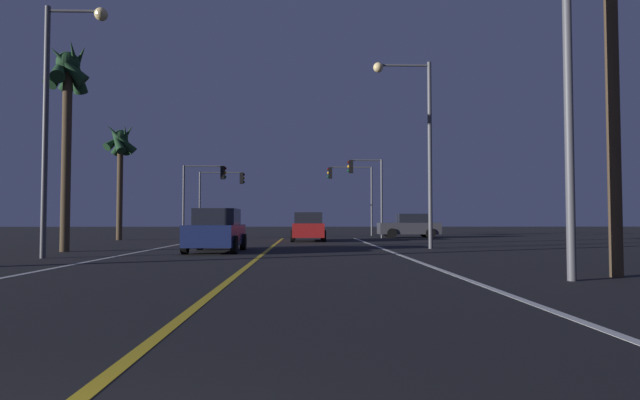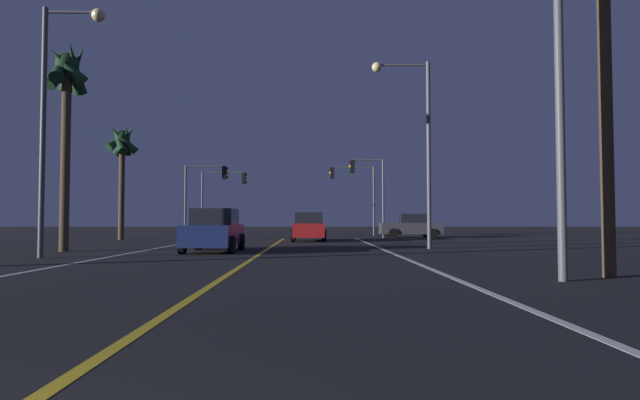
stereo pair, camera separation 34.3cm
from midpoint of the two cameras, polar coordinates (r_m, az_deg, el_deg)
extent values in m
cube|color=silver|center=(15.78, 10.18, -6.69)|extent=(0.16, 40.44, 0.01)
cube|color=silver|center=(16.83, -25.11, -6.24)|extent=(0.16, 40.44, 0.01)
cube|color=gold|center=(15.55, -8.06, -6.77)|extent=(0.16, 40.44, 0.01)
cylinder|color=black|center=(32.36, -3.22, -3.83)|extent=(0.22, 0.68, 0.68)
cylinder|color=black|center=(32.36, -0.03, -3.84)|extent=(0.22, 0.68, 0.68)
cylinder|color=black|center=(29.67, -3.37, -3.98)|extent=(0.22, 0.68, 0.68)
cylinder|color=black|center=(29.66, 0.12, -3.98)|extent=(0.22, 0.68, 0.68)
cube|color=maroon|center=(30.99, -1.62, -3.31)|extent=(1.80, 4.30, 0.80)
cube|color=black|center=(30.74, -1.62, -1.98)|extent=(1.60, 2.10, 0.64)
cube|color=red|center=(28.90, -2.82, -3.19)|extent=(0.24, 0.08, 0.16)
cube|color=red|center=(28.90, -0.43, -3.19)|extent=(0.24, 0.08, 0.16)
cylinder|color=black|center=(19.35, -9.90, -4.87)|extent=(0.22, 0.68, 0.68)
cylinder|color=black|center=(19.69, -15.11, -4.78)|extent=(0.22, 0.68, 0.68)
cylinder|color=black|center=(22.02, -8.88, -4.55)|extent=(0.22, 0.68, 0.68)
cylinder|color=black|center=(22.32, -13.48, -4.49)|extent=(0.22, 0.68, 0.68)
cube|color=navy|center=(20.81, -11.81, -3.79)|extent=(1.80, 4.30, 0.80)
cube|color=black|center=(21.05, -11.68, -1.81)|extent=(1.60, 2.10, 0.64)
cube|color=red|center=(22.79, -9.39, -3.42)|extent=(0.24, 0.08, 0.16)
cube|color=red|center=(22.98, -12.36, -3.38)|extent=(0.24, 0.08, 0.16)
cylinder|color=black|center=(36.37, 7.64, -3.64)|extent=(0.68, 0.22, 0.68)
cylinder|color=black|center=(38.15, 7.20, -3.58)|extent=(0.68, 0.22, 0.68)
cylinder|color=black|center=(36.90, 11.79, -3.59)|extent=(0.68, 0.22, 0.68)
cylinder|color=black|center=(38.65, 11.17, -3.53)|extent=(0.68, 0.22, 0.68)
cube|color=#38383D|center=(37.49, 9.45, -3.10)|extent=(4.30, 1.80, 0.80)
cube|color=black|center=(37.53, 9.82, -2.00)|extent=(2.10, 1.60, 0.64)
cube|color=red|center=(37.36, 12.79, -2.92)|extent=(0.08, 0.24, 0.16)
cube|color=red|center=(38.53, 12.35, -2.90)|extent=(0.08, 0.24, 0.16)
cylinder|color=#4C4C51|center=(36.52, 6.52, 0.15)|extent=(0.14, 0.14, 5.51)
cylinder|color=#4C4C51|center=(36.59, 4.83, 4.39)|extent=(2.15, 0.10, 0.10)
cube|color=black|center=(36.44, 3.15, 3.70)|extent=(0.28, 0.36, 0.90)
sphere|color=#3A0605|center=(36.46, 2.90, 4.17)|extent=(0.20, 0.20, 0.20)
sphere|color=orange|center=(36.43, 2.90, 3.70)|extent=(0.20, 0.20, 0.20)
sphere|color=#063816|center=(36.40, 2.90, 3.23)|extent=(0.20, 0.20, 0.20)
cylinder|color=#4C4C51|center=(37.16, -15.02, -0.18)|extent=(0.14, 0.14, 5.05)
cylinder|color=#4C4C51|center=(37.04, -12.95, 3.64)|extent=(2.69, 0.10, 0.10)
cube|color=black|center=(36.75, -10.89, 2.97)|extent=(0.28, 0.36, 0.90)
sphere|color=#3A0605|center=(36.76, -10.64, 3.44)|extent=(0.20, 0.20, 0.20)
sphere|color=orange|center=(36.73, -10.65, 2.97)|extent=(0.20, 0.20, 0.20)
sphere|color=#063816|center=(36.70, -10.65, 2.50)|extent=(0.20, 0.20, 0.20)
cylinder|color=#4C4C51|center=(41.97, 5.46, -0.13)|extent=(0.14, 0.14, 5.56)
cylinder|color=#4C4C51|center=(41.98, 3.18, 3.60)|extent=(3.33, 0.10, 0.10)
cube|color=black|center=(41.83, 0.91, 3.00)|extent=(0.28, 0.36, 0.90)
sphere|color=#3A0605|center=(41.86, 0.69, 3.41)|extent=(0.20, 0.20, 0.20)
sphere|color=orange|center=(41.83, 0.69, 3.00)|extent=(0.20, 0.20, 0.20)
sphere|color=#063816|center=(41.80, 0.69, 2.59)|extent=(0.20, 0.20, 0.20)
cylinder|color=#4C4C51|center=(42.52, -13.30, -0.41)|extent=(0.14, 0.14, 5.11)
cylinder|color=#4C4C51|center=(42.37, -11.06, 2.98)|extent=(3.33, 0.10, 0.10)
cube|color=black|center=(42.09, -8.83, 2.38)|extent=(0.28, 0.36, 0.90)
sphere|color=#3A0605|center=(42.10, -8.61, 2.79)|extent=(0.20, 0.20, 0.20)
sphere|color=orange|center=(42.07, -8.61, 2.38)|extent=(0.20, 0.20, 0.20)
sphere|color=#063816|center=(42.05, -8.62, 1.97)|extent=(0.20, 0.20, 0.20)
cylinder|color=#4C4C51|center=(11.98, 24.90, 9.35)|extent=(0.18, 0.18, 7.20)
cylinder|color=#4C4C51|center=(19.52, -28.39, 6.68)|extent=(0.18, 0.18, 8.35)
cylinder|color=#4C4C51|center=(20.16, -25.82, 18.19)|extent=(1.75, 0.10, 0.10)
sphere|color=#F9D88C|center=(19.80, -23.39, 18.22)|extent=(0.44, 0.44, 0.44)
cylinder|color=#4C4C51|center=(23.24, 11.57, 4.88)|extent=(0.18, 0.18, 8.21)
cylinder|color=#4C4C51|center=(23.83, 8.76, 14.41)|extent=(2.26, 0.10, 0.10)
sphere|color=#F9D88C|center=(23.63, 5.98, 14.29)|extent=(0.44, 0.44, 0.44)
cylinder|color=#423323|center=(13.62, 28.70, 16.08)|extent=(0.28, 0.28, 10.91)
cylinder|color=#473826|center=(23.05, -26.49, 3.97)|extent=(0.36, 0.36, 7.28)
sphere|color=#19381E|center=(23.77, -26.32, 13.33)|extent=(0.90, 0.90, 0.90)
cone|color=#19381E|center=(23.63, -25.63, 13.03)|extent=(0.67, 1.70, 2.07)
cone|color=#19381E|center=(23.89, -25.70, 12.87)|extent=(1.74, 1.41, 1.95)
cone|color=#19381E|center=(23.96, -26.80, 12.84)|extent=(1.20, 1.71, 1.95)
cone|color=#19381E|center=(23.76, -27.07, 12.97)|extent=(1.11, 1.83, 1.64)
cone|color=#19381E|center=(23.45, -26.39, 13.17)|extent=(1.69, 1.08, 1.62)
cylinder|color=#473826|center=(35.15, -21.40, 1.00)|extent=(0.36, 0.36, 6.27)
sphere|color=#19381E|center=(35.49, -21.32, 6.47)|extent=(0.90, 0.90, 0.90)
cone|color=#19381E|center=(35.44, -20.84, 6.23)|extent=(1.03, 2.05, 1.92)
cone|color=#19381E|center=(35.71, -21.03, 6.17)|extent=(1.82, 1.06, 2.11)
cone|color=#19381E|center=(35.70, -21.64, 6.18)|extent=(1.45, 1.97, 1.62)
cone|color=#19381E|center=(35.35, -21.77, 6.27)|extent=(1.79, 1.84, 2.07)
cone|color=#19381E|center=(35.18, -21.32, 6.30)|extent=(2.06, 1.19, 1.98)
camera|label=1|loc=(0.17, -91.59, 0.06)|focal=29.14mm
camera|label=2|loc=(0.17, 88.41, -0.06)|focal=29.14mm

